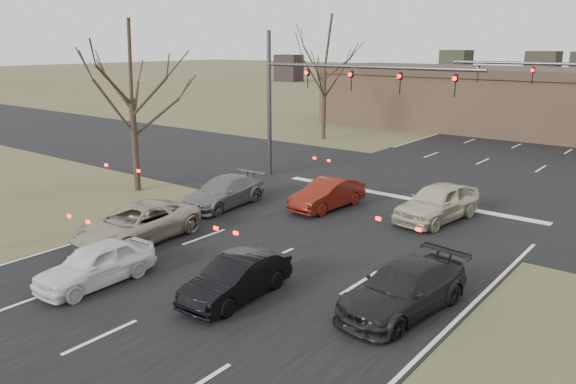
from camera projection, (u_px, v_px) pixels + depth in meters
name	position (u px, v px, depth m)	size (l,w,h in m)	color
ground	(213.00, 286.00, 17.43)	(360.00, 360.00, 0.00)	#484D29
road_cross	(422.00, 190.00, 28.85)	(200.00, 14.00, 0.02)	black
building	(573.00, 104.00, 44.50)	(42.40, 10.40, 5.30)	#8A644A
mast_arm_near	(317.00, 88.00, 29.14)	(12.12, 0.24, 8.00)	#383A3D
tree_left_near	(129.00, 59.00, 27.15)	(5.10, 5.10, 8.50)	black
tree_left_far	(325.00, 43.00, 42.32)	(5.70, 5.70, 9.50)	black
car_silver_suv	(137.00, 224.00, 21.19)	(2.35, 5.10, 1.42)	#A9A089
car_white_sedan	(96.00, 264.00, 17.45)	(1.56, 3.87, 1.32)	white
car_black_hatch	(237.00, 278.00, 16.46)	(1.34, 3.83, 1.26)	black
car_charcoal_sedan	(404.00, 289.00, 15.67)	(1.88, 4.62, 1.34)	black
car_grey_ahead	(224.00, 192.00, 25.86)	(1.87, 4.60, 1.33)	slate
car_red_ahead	(327.00, 194.00, 25.47)	(1.42, 4.06, 1.34)	#5C150D
car_silver_ahead	(437.00, 202.00, 23.73)	(1.87, 4.65, 1.59)	beige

